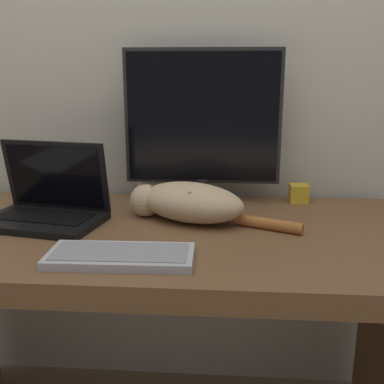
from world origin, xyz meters
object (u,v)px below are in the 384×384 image
Objects in this scene: monitor at (203,125)px; laptop at (46,206)px; cat at (188,201)px; external_keyboard at (121,256)px.

monitor is 0.55m from laptop.
laptop is 0.73× the size of cat.
laptop is at bearing -150.87° from cat.
monitor is 1.01× the size of cat.
monitor reaches higher than laptop.
laptop is 0.39m from external_keyboard.
monitor reaches higher than external_keyboard.
external_keyboard is (-0.16, -0.51, -0.25)m from monitor.
laptop is (-0.44, -0.24, -0.21)m from monitor.
external_keyboard is at bearing -89.85° from cat.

